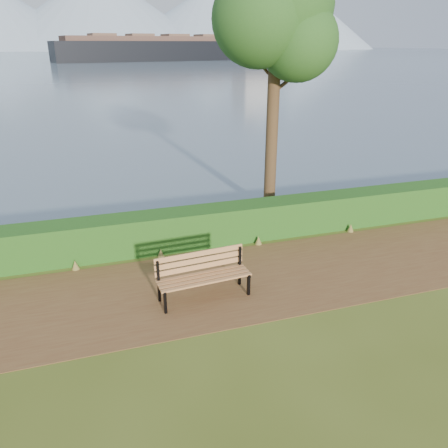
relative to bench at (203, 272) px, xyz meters
name	(u,v)px	position (x,y,z in m)	size (l,w,h in m)	color
ground	(226,291)	(0.54, 0.05, -0.58)	(140.00, 140.00, 0.00)	#454F16
path	(222,284)	(0.54, 0.35, -0.57)	(40.00, 3.40, 0.01)	brown
hedge	(197,227)	(0.54, 2.65, -0.08)	(32.00, 0.85, 1.00)	#194212
water	(81,53)	(0.54, 260.05, -0.57)	(700.00, 510.00, 0.00)	#4A6077
mountains	(63,13)	(-8.63, 406.10, 27.12)	(585.00, 190.00, 70.00)	#869DB3
bench	(203,272)	(0.00, 0.00, 0.00)	(2.05, 0.75, 1.00)	black
tree	(277,13)	(3.44, 4.44, 5.33)	(3.90, 3.34, 7.95)	#362516
cargo_ship	(192,48)	(33.39, 138.75, 3.03)	(80.65, 27.07, 24.20)	black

